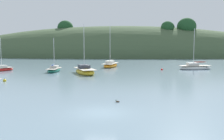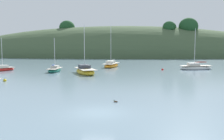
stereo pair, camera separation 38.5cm
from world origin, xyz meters
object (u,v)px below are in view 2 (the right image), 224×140
Objects in this scene: mooring_buoy_inner at (162,70)px; duck_trailing at (116,101)px; sailboat_yellow_far at (2,69)px; sailboat_cream_ketch at (85,71)px; sailboat_teal_outer at (111,65)px; sailboat_orange_cutter at (196,67)px; mooring_buoy_channel at (5,80)px; sailboat_blue_center at (55,70)px.

duck_trailing is at bearing -106.12° from mooring_buoy_inner.
sailboat_cream_ketch is at bearing -12.49° from sailboat_yellow_far.
sailboat_orange_cutter is at bearing -15.17° from sailboat_teal_outer.
sailboat_teal_outer is (3.84, 13.73, -0.01)m from sailboat_cream_ketch.
mooring_buoy_channel is 29.66m from mooring_buoy_inner.
sailboat_teal_outer reaches higher than sailboat_orange_cutter.
sailboat_yellow_far is 0.76× the size of sailboat_orange_cutter.
sailboat_yellow_far is 23.23m from sailboat_teal_outer.
duck_trailing is (6.29, -21.70, -0.40)m from sailboat_cream_ketch.
sailboat_blue_center reaches higher than mooring_buoy_inner.
duck_trailing is (23.45, -25.50, -0.28)m from sailboat_yellow_far.
mooring_buoy_inner is at bearing 26.04° from sailboat_cream_ketch.
mooring_buoy_channel is (-13.54, -23.56, -0.32)m from sailboat_teal_outer.
sailboat_teal_outer is at bearing 74.40° from sailboat_cream_ketch.
sailboat_orange_cutter is (28.05, 5.88, 0.06)m from sailboat_blue_center.
sailboat_teal_outer is 18.14× the size of mooring_buoy_inner.
sailboat_blue_center is 7.04m from sailboat_cream_ketch.
sailboat_blue_center is 0.99× the size of sailboat_yellow_far.
duck_trailing is at bearing -73.84° from sailboat_cream_ketch.
mooring_buoy_inner is (14.63, 7.15, -0.33)m from sailboat_cream_ketch.
mooring_buoy_inner is (10.79, -6.59, -0.32)m from sailboat_teal_outer.
sailboat_cream_ketch is at bearing 106.16° from duck_trailing.
sailboat_teal_outer reaches higher than mooring_buoy_inner.
sailboat_teal_outer reaches higher than mooring_buoy_channel.
mooring_buoy_channel is 19.92m from duck_trailing.
sailboat_teal_outer is 27.18m from mooring_buoy_channel.
sailboat_cream_ketch reaches higher than mooring_buoy_channel.
sailboat_teal_outer is at bearing 46.43° from sailboat_blue_center.
mooring_buoy_channel is at bearing -145.09° from mooring_buoy_inner.
mooring_buoy_inner is (20.99, 4.13, -0.23)m from sailboat_blue_center.
sailboat_blue_center is 0.67× the size of sailboat_teal_outer.
sailboat_cream_ketch reaches higher than sailboat_yellow_far.
mooring_buoy_inner is at bearing 34.91° from mooring_buoy_channel.
sailboat_blue_center is 10.83m from sailboat_yellow_far.
sailboat_yellow_far reaches higher than mooring_buoy_inner.
sailboat_blue_center is 14.79m from sailboat_teal_outer.
sailboat_teal_outer is at bearing 93.96° from duck_trailing.
sailboat_orange_cutter is 36.55m from mooring_buoy_channel.
duck_trailing is (15.99, -11.87, -0.07)m from mooring_buoy_channel.
mooring_buoy_inner is at bearing 73.88° from duck_trailing.
sailboat_yellow_far is at bearing 132.60° from duck_trailing.
sailboat_orange_cutter reaches higher than sailboat_blue_center.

